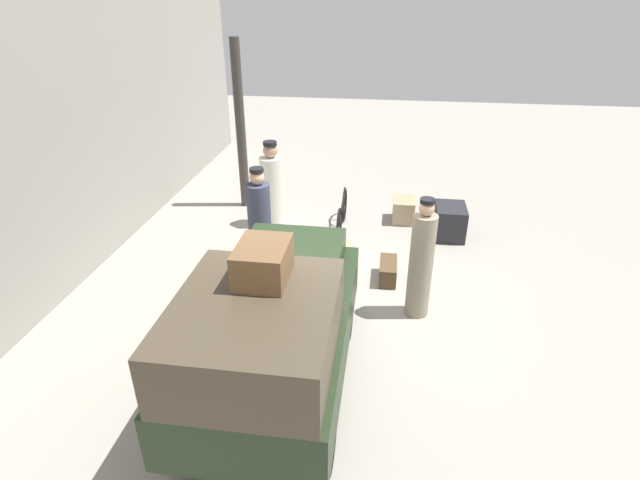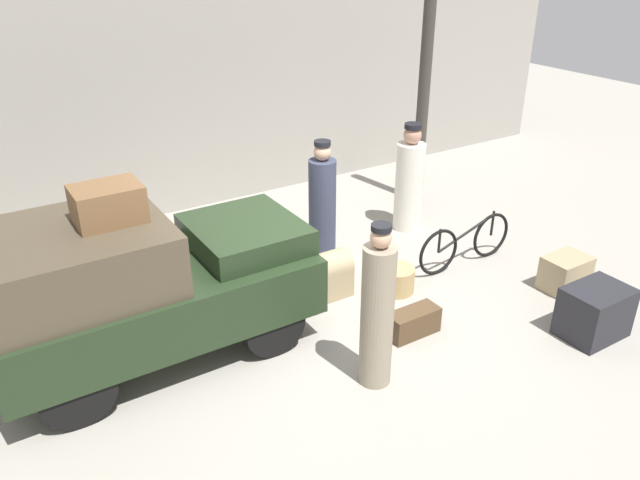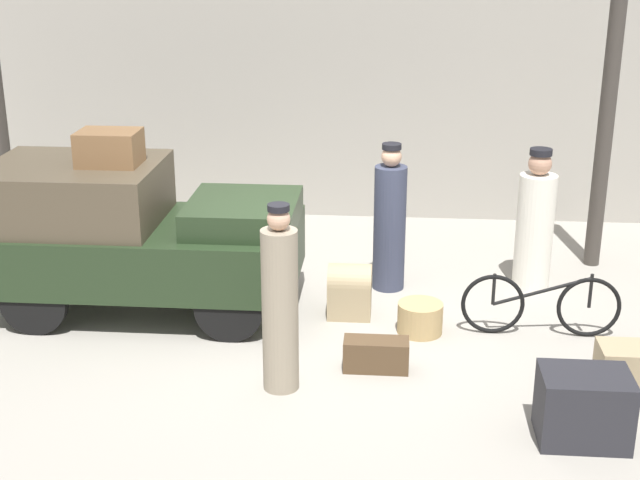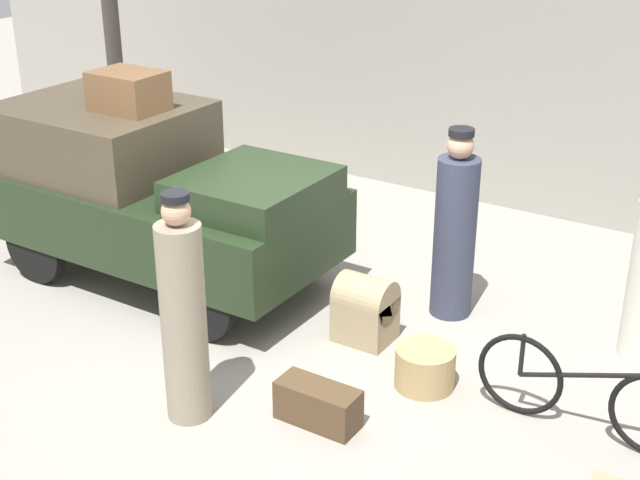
# 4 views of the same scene
# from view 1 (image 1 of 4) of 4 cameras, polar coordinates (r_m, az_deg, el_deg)

# --- Properties ---
(ground_plane) EXTENTS (30.00, 30.00, 0.00)m
(ground_plane) POSITION_cam_1_polar(r_m,az_deg,el_deg) (7.46, 1.32, -7.31)
(ground_plane) COLOR gray
(station_building_facade) EXTENTS (16.00, 0.15, 4.50)m
(station_building_facade) POSITION_cam_1_polar(r_m,az_deg,el_deg) (8.00, -29.32, 9.47)
(station_building_facade) COLOR gray
(station_building_facade) RESTS_ON ground
(canopy_pillar_right) EXTENTS (0.19, 0.19, 3.37)m
(canopy_pillar_right) POSITION_cam_1_polar(r_m,az_deg,el_deg) (10.35, -9.08, 12.65)
(canopy_pillar_right) COLOR #38332D
(canopy_pillar_right) RESTS_ON ground
(truck) EXTENTS (3.31, 1.62, 1.65)m
(truck) POSITION_cam_1_polar(r_m,az_deg,el_deg) (5.50, -5.56, -10.03)
(truck) COLOR black
(truck) RESTS_ON ground
(bicycle) EXTENTS (1.64, 0.04, 0.69)m
(bicycle) POSITION_cam_1_polar(r_m,az_deg,el_deg) (9.48, 2.52, 2.94)
(bicycle) COLOR black
(bicycle) RESTS_ON ground
(wicker_basket) EXTENTS (0.47, 0.47, 0.33)m
(wicker_basket) POSITION_cam_1_polar(r_m,az_deg,el_deg) (8.45, 1.96, -1.55)
(wicker_basket) COLOR tan
(wicker_basket) RESTS_ON ground
(porter_carrying_trunk) EXTENTS (0.37, 0.37, 1.74)m
(porter_carrying_trunk) POSITION_cam_1_polar(r_m,az_deg,el_deg) (8.06, -6.90, 1.83)
(porter_carrying_trunk) COLOR #33384C
(porter_carrying_trunk) RESTS_ON ground
(porter_with_bicycle) EXTENTS (0.43, 0.43, 1.67)m
(porter_with_bicycle) POSITION_cam_1_polar(r_m,az_deg,el_deg) (9.62, -5.51, 5.90)
(porter_with_bicycle) COLOR silver
(porter_with_bicycle) RESTS_ON ground
(porter_lifting_near_truck) EXTENTS (0.33, 0.33, 1.77)m
(porter_lifting_near_truck) POSITION_cam_1_polar(r_m,az_deg,el_deg) (6.98, 11.47, -2.59)
(porter_lifting_near_truck) COLOR gray
(porter_lifting_near_truck) RESTS_ON ground
(suitcase_small_leather) EXTENTS (0.73, 0.54, 0.60)m
(suitcase_small_leather) POSITION_cam_1_polar(r_m,az_deg,el_deg) (9.59, 14.60, 2.07)
(suitcase_small_leather) COLOR #232328
(suitcase_small_leather) RESTS_ON ground
(trunk_wicker_pale) EXTENTS (0.63, 0.27, 0.31)m
(trunk_wicker_pale) POSITION_cam_1_polar(r_m,az_deg,el_deg) (8.04, 7.76, -3.50)
(trunk_wicker_pale) COLOR #4C3823
(trunk_wicker_pale) RESTS_ON ground
(trunk_barrel_dark) EXTENTS (0.47, 0.40, 0.59)m
(trunk_barrel_dark) POSITION_cam_1_polar(r_m,az_deg,el_deg) (7.77, -1.44, -3.16)
(trunk_barrel_dark) COLOR #9E8966
(trunk_barrel_dark) RESTS_ON ground
(suitcase_tan_flat) EXTENTS (0.58, 0.42, 0.45)m
(suitcase_tan_flat) POSITION_cam_1_polar(r_m,az_deg,el_deg) (10.07, 9.51, 3.40)
(suitcase_tan_flat) COLOR #9E8966
(suitcase_tan_flat) RESTS_ON ground
(trunk_on_truck_roof) EXTENTS (0.64, 0.49, 0.36)m
(trunk_on_truck_roof) POSITION_cam_1_polar(r_m,az_deg,el_deg) (4.85, -6.54, -2.52)
(trunk_on_truck_roof) COLOR brown
(trunk_on_truck_roof) RESTS_ON truck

